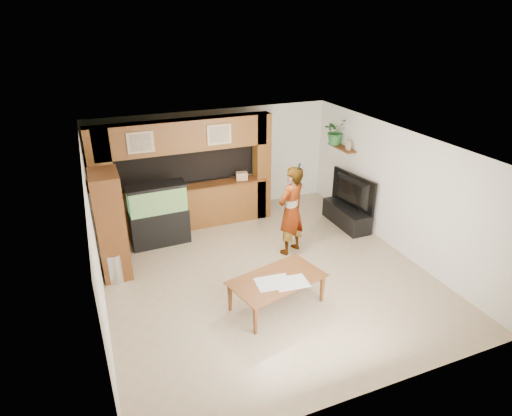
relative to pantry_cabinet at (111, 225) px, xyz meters
name	(u,v)px	position (x,y,z in m)	size (l,w,h in m)	color
floor	(265,272)	(2.70, -1.11, -1.04)	(6.50, 6.50, 0.00)	tan
ceiling	(266,145)	(2.70, -1.11, 1.56)	(6.50, 6.50, 0.00)	white
wall_back	(214,162)	(2.70, 2.14, 0.26)	(6.00, 6.00, 0.00)	silver
wall_left	(95,242)	(-0.30, -1.11, 0.26)	(6.50, 6.50, 0.00)	silver
wall_right	(397,190)	(5.70, -1.11, 0.26)	(6.50, 6.50, 0.00)	silver
partition	(182,174)	(1.75, 1.53, 0.27)	(4.20, 0.99, 2.60)	brown
wall_clock	(89,186)	(-0.27, -0.11, 0.86)	(0.05, 0.25, 0.25)	black
wall_shelf	(342,148)	(5.55, 0.84, 0.66)	(0.25, 0.90, 0.04)	brown
pantry_cabinet	(111,225)	(0.00, 0.00, 0.00)	(0.52, 0.85, 2.08)	brown
trash_can	(115,267)	(-0.05, -0.31, -0.74)	(0.33, 0.33, 0.60)	#B2B2B7
aquarium	(159,215)	(1.02, 0.84, -0.36)	(1.25, 0.47, 1.39)	black
tv_stand	(346,216)	(5.35, 0.09, -0.81)	(0.51, 1.40, 0.47)	black
television	(349,191)	(5.35, 0.09, -0.18)	(1.39, 0.18, 0.80)	black
photo_frame	(348,145)	(5.55, 0.58, 0.79)	(0.03, 0.16, 0.22)	tan
potted_plant	(336,131)	(5.52, 1.12, 1.00)	(0.59, 0.51, 0.65)	#2B6C31
person	(291,211)	(3.52, -0.56, -0.08)	(0.70, 0.46, 1.93)	#8C6F4D
microphone	(299,167)	(3.57, -0.72, 0.92)	(0.04, 0.04, 0.16)	black
dining_table	(278,293)	(2.48, -2.20, -0.76)	(1.61, 0.90, 0.57)	brown
newspaper_a	(273,283)	(2.36, -2.26, -0.47)	(0.58, 0.42, 0.01)	silver
newspaper_b	(291,283)	(2.64, -2.37, -0.47)	(0.56, 0.40, 0.01)	silver
counter_box	(242,176)	(3.14, 1.34, 0.09)	(0.27, 0.18, 0.18)	tan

